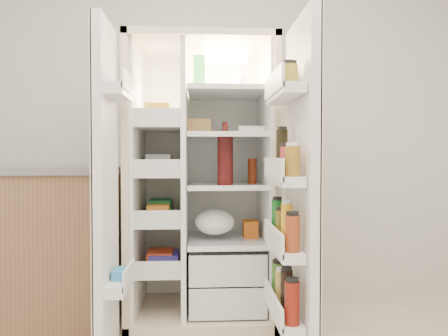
{
  "coord_description": "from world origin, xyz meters",
  "views": [
    {
      "loc": [
        -0.1,
        -1.17,
        1.07
      ],
      "look_at": [
        0.03,
        1.25,
        1.0
      ],
      "focal_mm": 34.0,
      "sensor_mm": 36.0,
      "label": 1
    }
  ],
  "objects": [
    {
      "name": "freezer_door",
      "position": [
        -0.59,
        1.05,
        0.89
      ],
      "size": [
        0.15,
        0.4,
        1.72
      ],
      "color": "white",
      "rests_on": "floor"
    },
    {
      "name": "kitchen_counter",
      "position": [
        -1.3,
        1.68,
        0.5
      ],
      "size": [
        1.38,
        0.73,
        1.0
      ],
      "color": "#8C6346",
      "rests_on": "floor"
    },
    {
      "name": "refrigerator",
      "position": [
        -0.08,
        1.65,
        0.74
      ],
      "size": [
        0.92,
        0.7,
        1.8
      ],
      "color": "beige",
      "rests_on": "floor"
    },
    {
      "name": "fridge_door",
      "position": [
        0.39,
        0.96,
        0.87
      ],
      "size": [
        0.17,
        0.58,
        1.72
      ],
      "color": "white",
      "rests_on": "floor"
    },
    {
      "name": "wall_back",
      "position": [
        0.0,
        2.0,
        1.35
      ],
      "size": [
        4.0,
        0.02,
        2.7
      ],
      "primitive_type": "cube",
      "color": "silver",
      "rests_on": "floor"
    }
  ]
}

